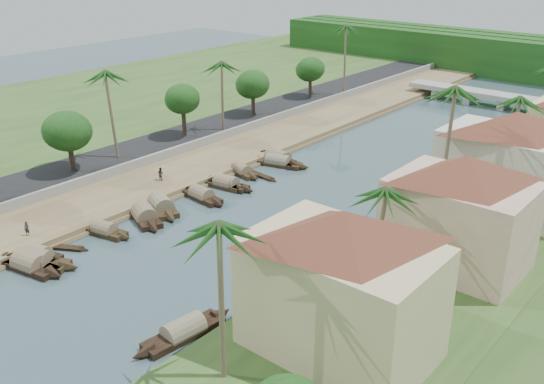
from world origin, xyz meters
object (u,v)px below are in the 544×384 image
Objects in this scene: bridge at (487,96)px; building_near at (341,282)px; person_near at (27,229)px; sampan_1 at (30,265)px.

building_near is at bearing -75.61° from bridge.
building_near is 10.40× the size of person_near.
building_near is 29.24m from sampan_1.
bridge is 76.54m from building_near.
bridge is 81.18m from sampan_1.
building_near reaches higher than person_near.
person_near is (-32.56, -4.10, -4.87)m from building_near.
bridge is at bearing 104.39° from building_near.
bridge reaches higher than person_near.
sampan_1 is (-8.84, -80.69, -1.30)m from bridge.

